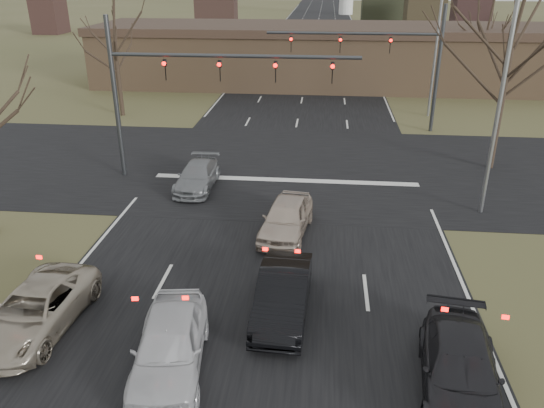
{
  "coord_description": "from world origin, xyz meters",
  "views": [
    {
      "loc": [
        1.84,
        -12.29,
        10.0
      ],
      "look_at": [
        0.07,
        5.52,
        2.0
      ],
      "focal_mm": 35.0,
      "sensor_mm": 36.0,
      "label": 1
    }
  ],
  "objects_px": {
    "car_charcoal_sedan": "(460,370)",
    "mast_arm_far": "(395,53)",
    "car_white_sedan": "(170,345)",
    "car_silver_ahead": "(286,218)",
    "streetlight_right_near": "(498,87)",
    "building": "(328,55)",
    "car_black_hatch": "(283,294)",
    "mast_arm_near": "(178,79)",
    "streetlight_right_far": "(435,37)",
    "car_silver_suv": "(35,310)",
    "car_grey_ahead": "(197,176)"
  },
  "relations": [
    {
      "from": "mast_arm_near",
      "to": "streetlight_right_far",
      "type": "distance_m",
      "value": 20.2
    },
    {
      "from": "building",
      "to": "car_white_sedan",
      "type": "bearing_deg",
      "value": -95.85
    },
    {
      "from": "car_silver_ahead",
      "to": "mast_arm_near",
      "type": "bearing_deg",
      "value": 141.56
    },
    {
      "from": "streetlight_right_near",
      "to": "building",
      "type": "bearing_deg",
      "value": 103.69
    },
    {
      "from": "mast_arm_near",
      "to": "streetlight_right_near",
      "type": "xyz_separation_m",
      "value": [
        14.05,
        -3.0,
        0.51
      ]
    },
    {
      "from": "mast_arm_far",
      "to": "streetlight_right_far",
      "type": "height_order",
      "value": "streetlight_right_far"
    },
    {
      "from": "car_silver_ahead",
      "to": "car_white_sedan",
      "type": "bearing_deg",
      "value": -99.28
    },
    {
      "from": "streetlight_right_near",
      "to": "car_silver_ahead",
      "type": "height_order",
      "value": "streetlight_right_near"
    },
    {
      "from": "car_white_sedan",
      "to": "car_silver_ahead",
      "type": "bearing_deg",
      "value": 65.67
    },
    {
      "from": "car_grey_ahead",
      "to": "car_charcoal_sedan",
      "type": "bearing_deg",
      "value": -52.49
    },
    {
      "from": "car_silver_suv",
      "to": "car_white_sedan",
      "type": "xyz_separation_m",
      "value": [
        4.48,
        -1.3,
        0.1
      ]
    },
    {
      "from": "car_black_hatch",
      "to": "car_charcoal_sedan",
      "type": "bearing_deg",
      "value": -29.41
    },
    {
      "from": "mast_arm_near",
      "to": "car_grey_ahead",
      "type": "distance_m",
      "value": 4.78
    },
    {
      "from": "streetlight_right_far",
      "to": "car_white_sedan",
      "type": "distance_m",
      "value": 30.79
    },
    {
      "from": "car_white_sedan",
      "to": "car_black_hatch",
      "type": "height_order",
      "value": "car_white_sedan"
    },
    {
      "from": "mast_arm_near",
      "to": "mast_arm_far",
      "type": "bearing_deg",
      "value": 41.22
    },
    {
      "from": "mast_arm_near",
      "to": "car_grey_ahead",
      "type": "relative_size",
      "value": 2.87
    },
    {
      "from": "streetlight_right_near",
      "to": "car_silver_suv",
      "type": "height_order",
      "value": "streetlight_right_near"
    },
    {
      "from": "car_black_hatch",
      "to": "car_silver_ahead",
      "type": "distance_m",
      "value": 5.51
    },
    {
      "from": "car_white_sedan",
      "to": "car_grey_ahead",
      "type": "distance_m",
      "value": 13.02
    },
    {
      "from": "car_white_sedan",
      "to": "streetlight_right_far",
      "type": "bearing_deg",
      "value": 60.73
    },
    {
      "from": "streetlight_right_far",
      "to": "car_white_sedan",
      "type": "relative_size",
      "value": 2.21
    },
    {
      "from": "building",
      "to": "streetlight_right_far",
      "type": "relative_size",
      "value": 4.24
    },
    {
      "from": "building",
      "to": "car_white_sedan",
      "type": "distance_m",
      "value": 39.47
    },
    {
      "from": "car_white_sedan",
      "to": "car_grey_ahead",
      "type": "height_order",
      "value": "car_white_sedan"
    },
    {
      "from": "streetlight_right_near",
      "to": "car_charcoal_sedan",
      "type": "xyz_separation_m",
      "value": [
        -3.28,
        -11.34,
        -4.9
      ]
    },
    {
      "from": "streetlight_right_near",
      "to": "car_black_hatch",
      "type": "height_order",
      "value": "streetlight_right_near"
    },
    {
      "from": "mast_arm_far",
      "to": "car_grey_ahead",
      "type": "relative_size",
      "value": 2.63
    },
    {
      "from": "car_silver_ahead",
      "to": "car_silver_suv",
      "type": "bearing_deg",
      "value": -127.48
    },
    {
      "from": "mast_arm_near",
      "to": "car_black_hatch",
      "type": "distance_m",
      "value": 13.66
    },
    {
      "from": "streetlight_right_far",
      "to": "car_silver_suv",
      "type": "relative_size",
      "value": 2.08
    },
    {
      "from": "mast_arm_far",
      "to": "car_grey_ahead",
      "type": "xyz_separation_m",
      "value": [
        -10.42,
        -11.39,
        -4.4
      ]
    },
    {
      "from": "streetlight_right_far",
      "to": "car_silver_suv",
      "type": "bearing_deg",
      "value": -120.45
    },
    {
      "from": "car_white_sedan",
      "to": "car_charcoal_sedan",
      "type": "bearing_deg",
      "value": -8.33
    },
    {
      "from": "streetlight_right_near",
      "to": "car_silver_ahead",
      "type": "xyz_separation_m",
      "value": [
        -8.32,
        -2.95,
        -4.85
      ]
    },
    {
      "from": "streetlight_right_near",
      "to": "car_white_sedan",
      "type": "xyz_separation_m",
      "value": [
        -10.84,
        -11.22,
        -4.81
      ]
    },
    {
      "from": "car_grey_ahead",
      "to": "streetlight_right_far",
      "type": "bearing_deg",
      "value": 49.06
    },
    {
      "from": "streetlight_right_near",
      "to": "car_white_sedan",
      "type": "height_order",
      "value": "streetlight_right_near"
    },
    {
      "from": "building",
      "to": "car_grey_ahead",
      "type": "bearing_deg",
      "value": -103.3
    },
    {
      "from": "building",
      "to": "streetlight_right_far",
      "type": "xyz_separation_m",
      "value": [
        7.32,
        -11.0,
        2.92
      ]
    },
    {
      "from": "mast_arm_far",
      "to": "car_black_hatch",
      "type": "relative_size",
      "value": 2.51
    },
    {
      "from": "streetlight_right_far",
      "to": "car_silver_suv",
      "type": "distance_m",
      "value": 31.61
    },
    {
      "from": "streetlight_right_near",
      "to": "car_grey_ahead",
      "type": "xyz_separation_m",
      "value": [
        -13.06,
        1.61,
        -4.97
      ]
    },
    {
      "from": "car_silver_ahead",
      "to": "building",
      "type": "bearing_deg",
      "value": 94.89
    },
    {
      "from": "car_charcoal_sedan",
      "to": "mast_arm_far",
      "type": "bearing_deg",
      "value": 95.93
    },
    {
      "from": "streetlight_right_near",
      "to": "car_white_sedan",
      "type": "distance_m",
      "value": 16.33
    },
    {
      "from": "mast_arm_far",
      "to": "streetlight_right_near",
      "type": "xyz_separation_m",
      "value": [
        2.64,
        -13.0,
        0.57
      ]
    },
    {
      "from": "car_silver_suv",
      "to": "car_charcoal_sedan",
      "type": "xyz_separation_m",
      "value": [
        12.04,
        -1.43,
        0.02
      ]
    },
    {
      "from": "mast_arm_far",
      "to": "streetlight_right_far",
      "type": "relative_size",
      "value": 1.11
    },
    {
      "from": "car_white_sedan",
      "to": "car_charcoal_sedan",
      "type": "height_order",
      "value": "car_white_sedan"
    }
  ]
}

